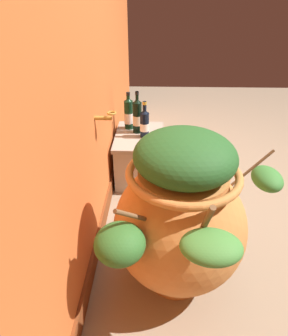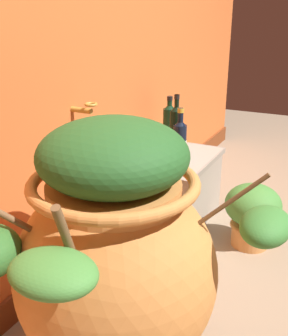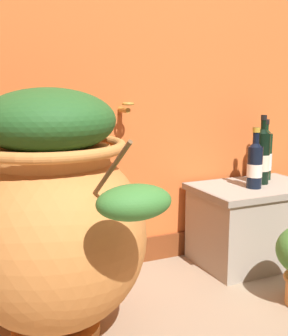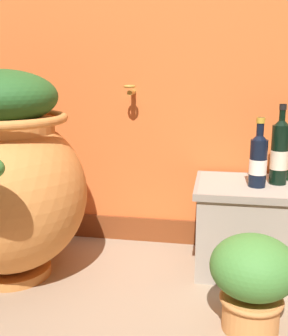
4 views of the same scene
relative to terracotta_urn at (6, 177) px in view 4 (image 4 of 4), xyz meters
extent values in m
cube|color=brown|center=(0.63, 0.47, -0.38)|extent=(4.40, 0.02, 0.13)
cylinder|color=#B28433|center=(0.45, 0.42, 0.33)|extent=(0.02, 0.10, 0.02)
torus|color=#B28433|center=(0.45, 0.37, 0.36)|extent=(0.06, 0.06, 0.01)
cylinder|color=#CC7F3D|center=(0.01, 0.00, -0.42)|extent=(0.32, 0.32, 0.04)
ellipsoid|color=#CC7F3D|center=(0.01, 0.00, -0.07)|extent=(0.66, 0.66, 0.66)
cylinder|color=#CC7F3D|center=(0.01, 0.00, 0.20)|extent=(0.41, 0.41, 0.08)
torus|color=#CC7F3D|center=(0.01, 0.00, 0.25)|extent=(0.52, 0.52, 0.04)
ellipsoid|color=#235623|center=(0.01, 0.00, 0.33)|extent=(0.45, 0.45, 0.22)
cube|color=#9E9384|center=(1.08, 0.25, -0.24)|extent=(0.57, 0.38, 0.40)
cube|color=gray|center=(1.08, 0.25, -0.06)|extent=(0.60, 0.41, 0.03)
cylinder|color=black|center=(1.13, 0.27, 0.08)|extent=(0.07, 0.07, 0.25)
cone|color=black|center=(1.13, 0.27, 0.22)|extent=(0.07, 0.07, 0.04)
cylinder|color=black|center=(1.13, 0.27, 0.25)|extent=(0.03, 0.03, 0.09)
cylinder|color=black|center=(1.13, 0.27, 0.29)|extent=(0.03, 0.03, 0.02)
cylinder|color=beige|center=(1.13, 0.27, 0.06)|extent=(0.08, 0.08, 0.08)
cylinder|color=black|center=(1.04, 0.21, 0.06)|extent=(0.07, 0.07, 0.20)
cone|color=black|center=(1.04, 0.21, 0.17)|extent=(0.07, 0.07, 0.04)
cylinder|color=black|center=(1.04, 0.21, 0.20)|extent=(0.03, 0.03, 0.09)
cylinder|color=#B7932D|center=(1.04, 0.21, 0.24)|extent=(0.03, 0.03, 0.02)
cylinder|color=white|center=(1.04, 0.21, 0.04)|extent=(0.07, 0.07, 0.06)
cylinder|color=#D68E4C|center=(1.00, -0.22, -0.38)|extent=(0.19, 0.19, 0.13)
torus|color=#C58346|center=(1.00, -0.22, -0.33)|extent=(0.22, 0.22, 0.02)
ellipsoid|color=#428438|center=(1.00, -0.22, -0.21)|extent=(0.29, 0.29, 0.22)
camera|label=1|loc=(-1.07, 0.14, 0.91)|focal=30.17mm
camera|label=2|loc=(-0.97, -0.60, 0.73)|focal=44.28mm
camera|label=3|loc=(-0.32, -1.49, 0.46)|focal=47.90mm
camera|label=4|loc=(0.87, -1.56, 0.44)|focal=44.63mm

